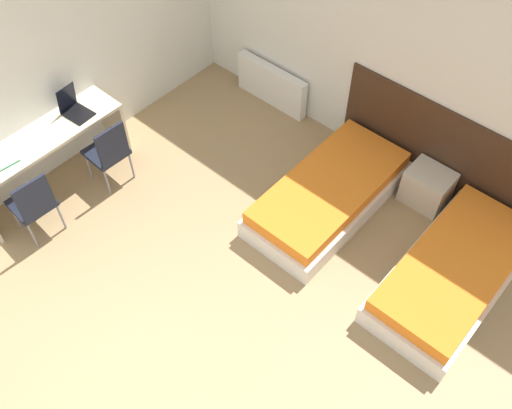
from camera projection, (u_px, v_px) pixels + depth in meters
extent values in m
plane|color=#9E7F56|center=(85.00, 394.00, 5.03)|extent=(20.00, 20.00, 0.00)
cube|color=silver|center=(376.00, 51.00, 5.94)|extent=(5.87, 0.05, 2.70)
cube|color=silver|center=(67.00, 48.00, 5.97)|extent=(0.05, 5.15, 2.70)
cube|color=#382316|center=(446.00, 154.00, 6.09)|extent=(2.55, 0.03, 1.12)
cube|color=silver|center=(328.00, 199.00, 6.28)|extent=(0.93, 1.94, 0.24)
cube|color=orange|center=(330.00, 187.00, 6.12)|extent=(0.85, 1.86, 0.16)
cube|color=silver|center=(451.00, 277.00, 5.64)|extent=(0.93, 1.94, 0.24)
cube|color=orange|center=(457.00, 266.00, 5.49)|extent=(0.85, 1.86, 0.16)
cube|color=beige|center=(427.00, 187.00, 6.25)|extent=(0.48, 0.38, 0.44)
cube|color=silver|center=(272.00, 85.00, 7.26)|extent=(1.05, 0.12, 0.54)
cube|color=beige|center=(40.00, 138.00, 5.98)|extent=(0.50, 1.82, 0.04)
cube|color=beige|center=(113.00, 122.00, 6.70)|extent=(0.45, 0.04, 0.73)
cube|color=black|center=(106.00, 152.00, 6.30)|extent=(0.42, 0.42, 0.05)
cube|color=black|center=(112.00, 145.00, 6.03)|extent=(0.04, 0.36, 0.44)
cylinder|color=slate|center=(89.00, 166.00, 6.47)|extent=(0.02, 0.02, 0.40)
cylinder|color=slate|center=(113.00, 151.00, 6.63)|extent=(0.02, 0.02, 0.40)
cylinder|color=slate|center=(107.00, 182.00, 6.33)|extent=(0.02, 0.02, 0.40)
cylinder|color=slate|center=(132.00, 165.00, 6.48)|extent=(0.02, 0.02, 0.40)
cube|color=black|center=(32.00, 203.00, 5.85)|extent=(0.43, 0.43, 0.05)
cube|color=black|center=(34.00, 198.00, 5.57)|extent=(0.05, 0.36, 0.44)
cylinder|color=slate|center=(15.00, 217.00, 6.02)|extent=(0.02, 0.02, 0.40)
cylinder|color=slate|center=(44.00, 199.00, 6.17)|extent=(0.02, 0.02, 0.40)
cylinder|color=slate|center=(33.00, 235.00, 5.87)|extent=(0.02, 0.02, 0.40)
cylinder|color=slate|center=(61.00, 217.00, 6.02)|extent=(0.02, 0.02, 0.40)
cube|color=black|center=(78.00, 114.00, 6.18)|extent=(0.33, 0.26, 0.02)
cube|color=black|center=(66.00, 98.00, 6.10)|extent=(0.08, 0.24, 0.31)
cube|color=#236B3D|center=(2.00, 157.00, 5.78)|extent=(0.35, 0.26, 0.01)
cube|color=white|center=(2.00, 157.00, 5.77)|extent=(0.33, 0.25, 0.01)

